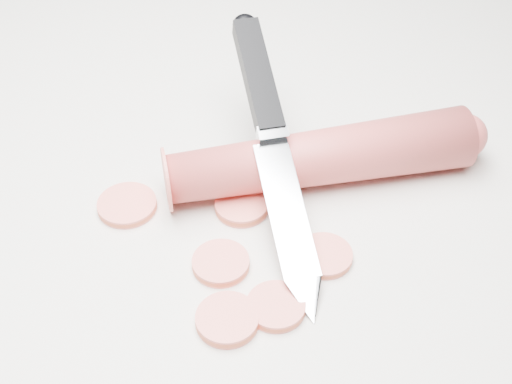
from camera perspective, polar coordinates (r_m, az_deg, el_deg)
The scene contains 9 objects.
ground at distance 0.48m, azimuth 1.72°, elevation -2.70°, with size 2.40×2.40×0.00m, color silver.
carrot at distance 0.49m, azimuth 5.17°, elevation 2.79°, with size 0.04×0.04×0.21m, color #B93937.
carrot_slice_0 at distance 0.49m, azimuth -10.27°, elevation -1.04°, with size 0.04×0.04×0.01m, color #E86255.
carrot_slice_1 at distance 0.45m, azimuth -2.84°, elevation -5.70°, with size 0.04×0.04×0.01m, color #E86255.
carrot_slice_2 at distance 0.46m, azimuth 5.48°, elevation -5.10°, with size 0.04×0.04×0.01m, color #E86255.
carrot_slice_3 at distance 0.43m, azimuth 1.60°, elevation -9.14°, with size 0.04×0.04×0.01m, color #E86255.
carrot_slice_4 at distance 0.42m, azimuth -2.32°, elevation -10.16°, with size 0.04×0.04×0.01m, color #E86255.
carrot_slice_5 at distance 0.48m, azimuth -1.16°, elevation -1.12°, with size 0.04×0.04×0.01m, color #E86255.
kitchen_knife at distance 0.47m, azimuth 1.67°, elevation 3.40°, with size 0.18×0.17×0.09m, color #B8BABF, non-canonical shape.
Camera 1 is at (0.17, -0.28, 0.35)m, focal length 50.00 mm.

